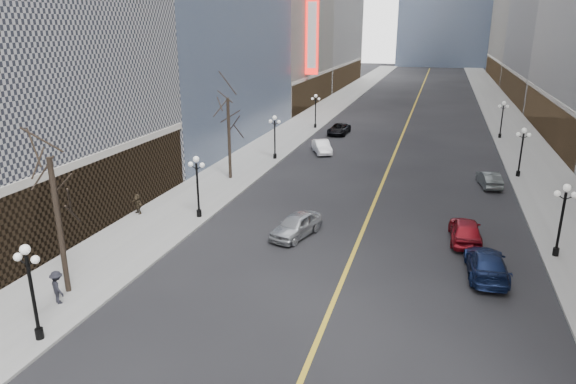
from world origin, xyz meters
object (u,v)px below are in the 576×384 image
Objects in this scene: streetlamp_east_3 at (502,116)px; car_nb_mid at (322,147)px; streetlamp_east_1 at (563,213)px; car_sb_far at (489,179)px; car_nb_near at (296,225)px; streetlamp_west_0 at (31,283)px; car_nb_far at (339,129)px; streetlamp_west_2 at (275,133)px; streetlamp_east_2 at (522,147)px; car_sb_mid at (465,230)px; streetlamp_west_3 at (316,107)px; car_sb_near at (486,264)px; streetlamp_west_1 at (197,180)px.

streetlamp_east_3 is 23.97m from car_nb_mid.
streetlamp_east_1 is 1.10× the size of car_sb_far.
streetlamp_west_0 is at bearing -100.61° from car_nb_near.
car_nb_near is 0.91× the size of car_nb_far.
streetlamp_east_3 is 29.68m from streetlamp_west_2.
streetlamp_east_2 is 0.96× the size of car_sb_mid.
streetlamp_east_3 is at bearing 90.00° from streetlamp_east_1.
streetlamp_east_3 is 1.10× the size of car_sb_far.
car_sb_far is at bearing -97.35° from streetlamp_east_3.
streetlamp_west_2 is 1.00× the size of streetlamp_west_3.
car_sb_mid reaches higher than car_sb_near.
car_sb_near is (19.38, 12.31, -2.16)m from streetlamp_west_0.
car_sb_far is at bearing -45.57° from car_nb_far.
streetlamp_west_1 is at bearing -90.00° from streetlamp_west_3.
streetlamp_east_1 is 1.00× the size of streetlamp_west_1.
streetlamp_west_2 is at bearing 128.54° from car_nb_near.
car_nb_mid is (4.05, 38.30, -2.18)m from streetlamp_west_0.
car_sb_mid reaches higher than car_sb_far.
car_nb_near is 20.30m from car_sb_far.
streetlamp_east_3 is 23.60m from streetlamp_west_3.
streetlamp_east_2 is 1.10× the size of car_sb_far.
streetlamp_west_2 reaches higher than car_nb_near.
streetlamp_east_1 is at bearing 166.55° from car_sb_mid.
car_nb_far is at bearing 85.52° from streetlamp_west_0.
car_sb_mid is (-5.19, 1.01, -2.10)m from streetlamp_east_1.
streetlamp_west_3 is 14.45m from car_nb_mid.
car_nb_near is 0.89× the size of car_sb_near.
streetlamp_east_2 is 1.00× the size of streetlamp_west_0.
car_sb_near reaches higher than car_nb_far.
car_nb_near is at bearing 40.54° from car_sb_far.
streetlamp_east_1 is 1.00× the size of car_nb_near.
streetlamp_west_3 is at bearing -64.65° from car_sb_mid.
streetlamp_east_1 is at bearing 34.14° from streetlamp_west_0.
streetlamp_west_0 and streetlamp_west_3 have the same top height.
streetlamp_east_2 reaches higher than car_sb_near.
car_nb_far is 1.05× the size of car_sb_mid.
streetlamp_east_2 is (0.00, 18.00, 0.00)m from streetlamp_east_1.
car_nb_mid is at bearing 115.53° from car_nb_near.
streetlamp_east_2 is 0.88× the size of car_sb_near.
streetlamp_west_0 is 36.81m from car_sb_far.
streetlamp_west_1 is 0.88× the size of car_sb_near.
streetlamp_east_1 reaches higher than car_nb_far.
streetlamp_east_1 is 14.73m from car_sb_far.
streetlamp_west_0 reaches higher than car_nb_near.
car_sb_near is 1.25× the size of car_sb_far.
streetlamp_west_3 is 0.96× the size of car_sb_mid.
car_nb_near is at bearing -129.69° from streetlamp_east_2.
streetlamp_west_3 is at bearing 90.00° from streetlamp_west_1.
streetlamp_west_2 is 1.10× the size of car_sb_far.
streetlamp_west_1 is at bearing 0.75° from car_sb_mid.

